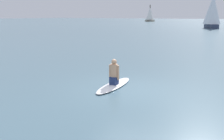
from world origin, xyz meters
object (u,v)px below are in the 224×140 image
Objects in this scene: person_paddler at (114,73)px; sailboat_far_left at (150,14)px; surfboard at (114,85)px; sailboat_near_right at (212,11)px.

person_paddler is 0.14× the size of sailboat_far_left.
sailboat_near_right is at bearing -178.92° from surfboard.
surfboard is 51.31m from sailboat_near_right.
surfboard is 108.67m from sailboat_far_left.
sailboat_near_right is (-6.42, 50.76, 3.28)m from person_paddler.
surfboard is 0.53m from person_paddler.
person_paddler is (0.00, -0.00, 0.53)m from surfboard.
sailboat_far_left is at bearing -172.73° from sailboat_near_right.
person_paddler is at bearing -6.13° from surfboard.
person_paddler is 108.65m from sailboat_far_left.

